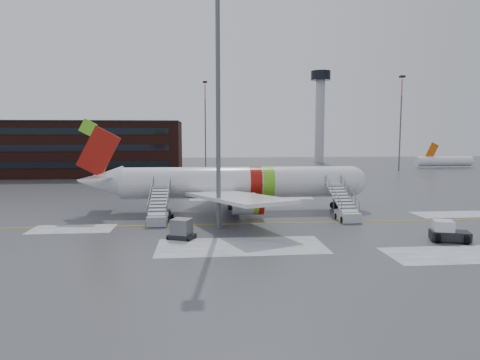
{
  "coord_description": "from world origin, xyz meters",
  "views": [
    {
      "loc": [
        -9.26,
        -44.72,
        9.28
      ],
      "look_at": [
        -4.76,
        4.74,
        4.0
      ],
      "focal_mm": 32.0,
      "sensor_mm": 36.0,
      "label": 1
    }
  ],
  "objects": [
    {
      "name": "airstair_fwd",
      "position": [
        6.42,
        0.21,
        1.06
      ],
      "size": [
        2.05,
        7.7,
        3.48
      ],
      "color": "silver",
      "rests_on": "ground"
    },
    {
      "name": "light_mast_far_ne",
      "position": [
        42.0,
        62.0,
        13.84
      ],
      "size": [
        1.2,
        1.2,
        24.25
      ],
      "color": "#595B60",
      "rests_on": "ground"
    },
    {
      "name": "pushback_tug",
      "position": [
        12.12,
        -9.88,
        0.8
      ],
      "size": [
        3.56,
        3.08,
        1.82
      ],
      "color": "black",
      "rests_on": "ground"
    },
    {
      "name": "light_mast_near",
      "position": [
        -7.58,
        -2.85,
        14.3
      ],
      "size": [
        1.2,
        1.2,
        27.81
      ],
      "color": "#595B60",
      "rests_on": "ground"
    },
    {
      "name": "light_mast_far_n",
      "position": [
        -8.0,
        78.0,
        13.84
      ],
      "size": [
        1.2,
        1.2,
        24.25
      ],
      "color": "#595B60",
      "rests_on": "ground"
    },
    {
      "name": "terminal_building",
      "position": [
        -45.0,
        54.98,
        6.2
      ],
      "size": [
        62.0,
        16.11,
        12.3
      ],
      "color": "#3F1E16",
      "rests_on": "ground"
    },
    {
      "name": "distant_aircraft",
      "position": [
        62.5,
        64.0,
        0.0
      ],
      "size": [
        35.0,
        18.0,
        8.0
      ],
      "primitive_type": null,
      "color": "#D8590C",
      "rests_on": "ground"
    },
    {
      "name": "baggage_tractor",
      "position": [
        -13.72,
        1.84,
        0.61
      ],
      "size": [
        2.78,
        1.31,
        1.44
      ],
      "color": "black",
      "rests_on": "ground"
    },
    {
      "name": "control_tower",
      "position": [
        30.0,
        95.0,
        18.75
      ],
      "size": [
        6.4,
        6.4,
        30.0
      ],
      "color": "#B2B5BA",
      "rests_on": "ground"
    },
    {
      "name": "airstair_aft",
      "position": [
        -13.79,
        0.21,
        1.06
      ],
      "size": [
        2.05,
        7.7,
        3.48
      ],
      "color": "#A1A3A8",
      "rests_on": "ground"
    },
    {
      "name": "airliner",
      "position": [
        -5.71,
        6.74,
        3.42
      ],
      "size": [
        35.03,
        32.97,
        11.18
      ],
      "color": "white",
      "rests_on": "ground"
    },
    {
      "name": "ground",
      "position": [
        0.0,
        0.0,
        0.0
      ],
      "size": [
        260.0,
        260.0,
        0.0
      ],
      "primitive_type": "plane",
      "color": "#494C4F",
      "rests_on": "ground"
    },
    {
      "name": "uld_container",
      "position": [
        -11.06,
        -6.95,
        0.85
      ],
      "size": [
        2.67,
        2.36,
        1.81
      ],
      "color": "black",
      "rests_on": "ground"
    }
  ]
}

